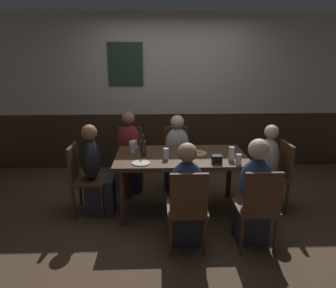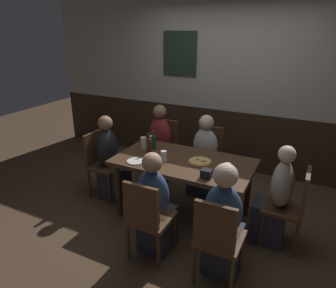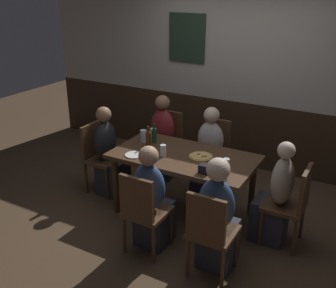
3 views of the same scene
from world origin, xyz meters
name	(u,v)px [view 2 (image 2 of 3)]	position (x,y,z in m)	size (l,w,h in m)	color
ground_plane	(183,215)	(0.00, 0.00, 0.00)	(12.00, 12.00, 0.00)	#4C3826
wall_back	(228,88)	(-0.01, 1.65, 1.30)	(6.40, 0.13, 2.60)	#332316
dining_table	(183,167)	(0.00, 0.00, 0.65)	(1.59, 0.86, 0.74)	#472D1C
chair_head_west	(101,160)	(-1.21, 0.00, 0.50)	(0.40, 0.40, 0.88)	#513521
chair_right_near	(218,237)	(0.70, -0.85, 0.50)	(0.40, 0.40, 0.88)	#513521
chair_left_far	(164,146)	(-0.70, 0.85, 0.50)	(0.40, 0.40, 0.88)	#513521
chair_mid_near	(147,216)	(0.00, -0.85, 0.50)	(0.40, 0.40, 0.88)	#513521
chair_mid_far	(208,154)	(0.00, 0.85, 0.50)	(0.40, 0.40, 0.88)	#513521
chair_head_east	(292,204)	(1.21, 0.00, 0.50)	(0.40, 0.40, 0.88)	#513521
person_head_west	(111,164)	(-1.05, 0.00, 0.48)	(0.37, 0.34, 1.13)	#2D2D38
person_right_near	(223,228)	(0.70, -0.69, 0.49)	(0.34, 0.37, 1.14)	#2D2D38
person_left_far	(159,150)	(-0.70, 0.69, 0.49)	(0.34, 0.37, 1.15)	#2D2D38
person_mid_near	(155,210)	(0.00, -0.68, 0.47)	(0.34, 0.37, 1.11)	#2D2D38
person_mid_far	(203,161)	(0.00, 0.68, 0.46)	(0.34, 0.37, 1.10)	#2D2D38
person_head_east	(275,203)	(1.05, 0.00, 0.46)	(0.37, 0.34, 1.11)	#2D2D38
pizza	(200,161)	(0.19, 0.03, 0.75)	(0.26, 0.26, 0.03)	tan
pint_glass_amber	(227,180)	(0.62, -0.35, 0.79)	(0.07, 0.07, 0.12)	silver
beer_glass_half	(152,140)	(-0.59, 0.32, 0.79)	(0.08, 0.08, 0.10)	silver
pint_glass_stout	(143,143)	(-0.60, 0.11, 0.81)	(0.08, 0.08, 0.15)	silver
tumbler_short	(227,171)	(0.57, -0.20, 0.81)	(0.07, 0.07, 0.16)	silver
pint_glass_pale	(164,157)	(-0.19, -0.14, 0.80)	(0.07, 0.07, 0.13)	silver
beer_bottle_green	(154,142)	(-0.48, 0.16, 0.83)	(0.06, 0.06, 0.24)	#194723
beer_bottle_brown	(149,146)	(-0.45, -0.01, 0.84)	(0.06, 0.06, 0.26)	#42230F
plate_white_large	(136,161)	(-0.48, -0.28, 0.75)	(0.21, 0.21, 0.01)	white
condiment_caddy	(206,174)	(0.38, -0.29, 0.79)	(0.11, 0.09, 0.09)	black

